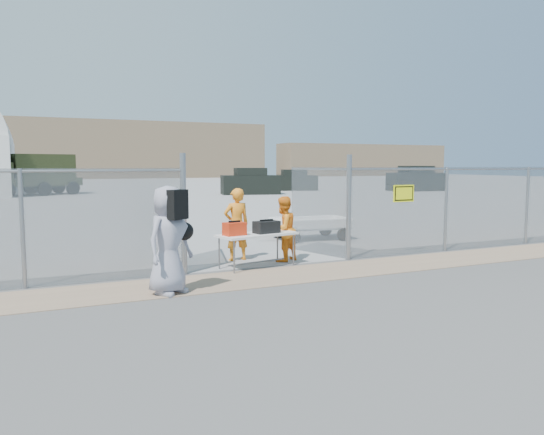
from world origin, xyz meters
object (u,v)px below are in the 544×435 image
security_worker_left (237,225)px  utility_trailer (310,228)px  security_worker_right (283,229)px  visitor (169,240)px  folding_table (257,250)px

security_worker_left → utility_trailer: bearing=-144.7°
security_worker_left → utility_trailer: size_ratio=0.59×
security_worker_right → utility_trailer: 3.74m
security_worker_left → utility_trailer: 4.05m
security_worker_left → security_worker_right: security_worker_left is taller
security_worker_left → utility_trailer: (3.28, 2.32, -0.50)m
security_worker_left → security_worker_right: bearing=148.7°
security_worker_left → visitor: 3.37m
security_worker_right → visitor: 3.74m
security_worker_left → utility_trailer: security_worker_left is taller
folding_table → security_worker_left: security_worker_left is taller
folding_table → utility_trailer: size_ratio=0.61×
security_worker_right → utility_trailer: security_worker_right is taller
security_worker_right → visitor: bearing=8.3°
security_worker_right → security_worker_left: bearing=-54.5°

